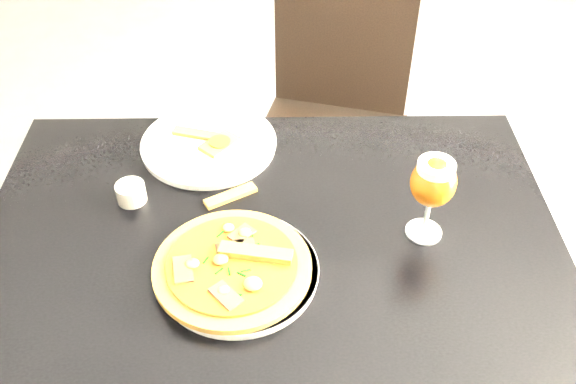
# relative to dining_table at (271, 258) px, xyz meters

# --- Properties ---
(ground) EXTENTS (6.00, 6.00, 0.00)m
(ground) POSITION_rel_dining_table_xyz_m (-0.18, 0.31, -0.66)
(ground) COLOR #515154
(ground) RESTS_ON ground
(dining_table) EXTENTS (1.25, 0.87, 0.75)m
(dining_table) POSITION_rel_dining_table_xyz_m (0.00, 0.00, 0.00)
(dining_table) COLOR black
(dining_table) RESTS_ON ground
(chair_far) EXTENTS (0.52, 0.52, 0.96)m
(chair_far) POSITION_rel_dining_table_xyz_m (0.14, 0.69, -0.13)
(chair_far) COLOR black
(chair_far) RESTS_ON ground
(plate_main) EXTENTS (0.39, 0.39, 0.02)m
(plate_main) POSITION_rel_dining_table_xyz_m (-0.05, -0.13, 0.10)
(plate_main) COLOR white
(plate_main) RESTS_ON dining_table
(pizza) EXTENTS (0.30, 0.30, 0.03)m
(pizza) POSITION_rel_dining_table_xyz_m (-0.06, -0.13, 0.12)
(pizza) COLOR olive
(pizza) RESTS_ON plate_main
(plate_second) EXTENTS (0.33, 0.33, 0.02)m
(plate_second) POSITION_rel_dining_table_xyz_m (-0.16, 0.27, 0.10)
(plate_second) COLOR white
(plate_second) RESTS_ON dining_table
(crust_scraps) EXTENTS (0.17, 0.11, 0.01)m
(crust_scraps) POSITION_rel_dining_table_xyz_m (-0.16, 0.27, 0.11)
(crust_scraps) COLOR olive
(crust_scraps) RESTS_ON plate_second
(loose_crust) EXTENTS (0.12, 0.09, 0.01)m
(loose_crust) POSITION_rel_dining_table_xyz_m (-0.09, 0.09, 0.09)
(loose_crust) COLOR olive
(loose_crust) RESTS_ON dining_table
(sauce_cup) EXTENTS (0.06, 0.06, 0.04)m
(sauce_cup) POSITION_rel_dining_table_xyz_m (-0.31, 0.07, 0.11)
(sauce_cup) COLOR beige
(sauce_cup) RESTS_ON dining_table
(beer_glass) EXTENTS (0.09, 0.09, 0.19)m
(beer_glass) POSITION_rel_dining_table_xyz_m (0.32, 0.01, 0.23)
(beer_glass) COLOR silver
(beer_glass) RESTS_ON dining_table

